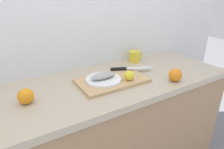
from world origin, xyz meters
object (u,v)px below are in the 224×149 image
(white_plate, at_px, (103,80))
(fish_fillet, at_px, (103,76))
(lemon_0, at_px, (129,76))
(coffee_mug_0, at_px, (135,56))
(cutting_board, at_px, (112,80))
(chef_knife, at_px, (126,69))

(white_plate, height_order, fish_fillet, fish_fillet)
(lemon_0, distance_m, coffee_mug_0, 0.41)
(cutting_board, bearing_deg, coffee_mug_0, 33.50)
(cutting_board, bearing_deg, white_plate, 174.93)
(white_plate, distance_m, fish_fillet, 0.03)
(cutting_board, height_order, lemon_0, lemon_0)
(cutting_board, relative_size, chef_knife, 1.54)
(cutting_board, xyz_separation_m, chef_knife, (0.16, 0.08, 0.02))
(lemon_0, bearing_deg, cutting_board, 139.61)
(fish_fillet, distance_m, lemon_0, 0.16)
(fish_fillet, xyz_separation_m, chef_knife, (0.22, 0.08, -0.02))
(cutting_board, xyz_separation_m, coffee_mug_0, (0.36, 0.24, 0.03))
(cutting_board, distance_m, coffee_mug_0, 0.43)
(fish_fillet, bearing_deg, white_plate, 90.00)
(cutting_board, distance_m, chef_knife, 0.18)
(chef_knife, distance_m, coffee_mug_0, 0.25)
(white_plate, relative_size, lemon_0, 3.56)
(chef_knife, height_order, lemon_0, lemon_0)
(fish_fillet, bearing_deg, lemon_0, -27.81)
(white_plate, relative_size, coffee_mug_0, 1.74)
(chef_knife, bearing_deg, fish_fillet, -138.33)
(fish_fillet, bearing_deg, chef_knife, 19.00)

